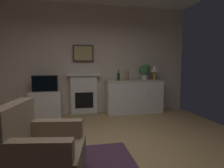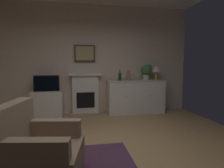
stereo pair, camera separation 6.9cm
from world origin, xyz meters
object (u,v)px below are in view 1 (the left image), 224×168
object	(u,v)px
sideboard_cabinet	(134,96)
fireplace_unit	(84,94)
framed_picture	(83,53)
wine_bottle	(118,76)
wine_glass_left	(131,76)
tv_cabinet	(46,104)
armchair	(40,152)
wine_glass_center	(136,76)
table_lamp	(155,70)
vase_decorative	(127,75)
wine_glass_right	(139,76)
tv_set	(45,83)
potted_plant_small	(145,71)

from	to	relation	value
sideboard_cabinet	fireplace_unit	bearing A→B (deg)	172.65
framed_picture	wine_bottle	world-z (taller)	framed_picture
wine_glass_left	tv_cabinet	bearing A→B (deg)	-179.67
wine_glass_left	armchair	bearing A→B (deg)	-124.27
armchair	wine_glass_left	bearing A→B (deg)	55.73
wine_bottle	wine_glass_center	distance (m)	0.50
fireplace_unit	tv_cabinet	distance (m)	1.01
table_lamp	vase_decorative	world-z (taller)	table_lamp
wine_bottle	wine_glass_left	size ratio (longest dim) A/B	1.76
wine_glass_right	tv_set	distance (m)	2.50
wine_bottle	framed_picture	bearing A→B (deg)	163.65
table_lamp	wine_glass_right	size ratio (longest dim) A/B	2.42
fireplace_unit	tv_cabinet	world-z (taller)	fireplace_unit
armchair	sideboard_cabinet	bearing A→B (deg)	54.43
wine_glass_right	potted_plant_small	xyz separation A→B (m)	(0.18, 0.01, 0.13)
table_lamp	wine_glass_left	xyz separation A→B (m)	(-0.67, 0.03, -0.16)
framed_picture	sideboard_cabinet	size ratio (longest dim) A/B	0.35
tv_cabinet	armchair	xyz separation A→B (m)	(0.31, -2.86, 0.05)
wine_glass_right	vase_decorative	xyz separation A→B (m)	(-0.37, -0.08, 0.02)
armchair	tv_cabinet	bearing A→B (deg)	96.21
tv_cabinet	tv_set	xyz separation A→B (m)	(0.00, -0.02, 0.54)
table_lamp	tv_cabinet	xyz separation A→B (m)	(-2.94, 0.02, -0.86)
wine_glass_right	tv_cabinet	xyz separation A→B (m)	(-2.49, -0.02, -0.70)
framed_picture	wine_glass_right	distance (m)	1.64
vase_decorative	armchair	xyz separation A→B (m)	(-1.81, -2.80, -0.68)
vase_decorative	wine_glass_right	bearing A→B (deg)	12.76
vase_decorative	wine_bottle	bearing A→B (deg)	178.61
vase_decorative	tv_cabinet	world-z (taller)	vase_decorative
tv_set	armchair	bearing A→B (deg)	-83.74
sideboard_cabinet	wine_bottle	size ratio (longest dim) A/B	5.44
vase_decorative	potted_plant_small	bearing A→B (deg)	9.81
wine_bottle	table_lamp	bearing A→B (deg)	2.41
fireplace_unit	armchair	world-z (taller)	fireplace_unit
armchair	fireplace_unit	bearing A→B (deg)	77.64
wine_glass_left	potted_plant_small	bearing A→B (deg)	2.48
wine_glass_left	tv_set	world-z (taller)	wine_glass_left
sideboard_cabinet	tv_cabinet	xyz separation A→B (m)	(-2.35, 0.02, -0.12)
armchair	wine_glass_right	bearing A→B (deg)	52.91
tv_set	armchair	distance (m)	2.90
fireplace_unit	vase_decorative	size ratio (longest dim) A/B	3.91
wine_glass_left	vase_decorative	distance (m)	0.17
wine_glass_center	tv_set	world-z (taller)	wine_glass_center
table_lamp	armchair	world-z (taller)	table_lamp
framed_picture	potted_plant_small	xyz separation A→B (m)	(1.69, -0.18, -0.47)
sideboard_cabinet	tv_cabinet	distance (m)	2.35
framed_picture	table_lamp	bearing A→B (deg)	-6.47
table_lamp	wine_glass_right	world-z (taller)	table_lamp
tv_set	armchair	xyz separation A→B (m)	(0.31, -2.84, -0.49)
table_lamp	wine_glass_right	distance (m)	0.47
table_lamp	potted_plant_small	world-z (taller)	potted_plant_small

